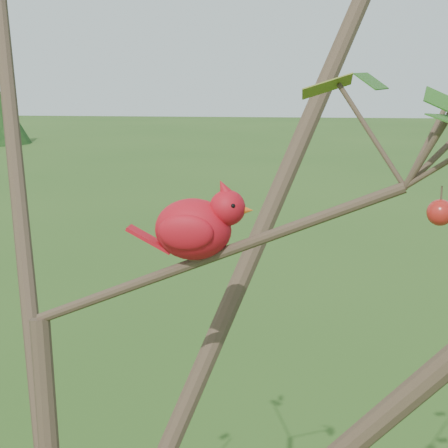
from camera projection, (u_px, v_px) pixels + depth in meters
name	position (u px, v px, depth m)	size (l,w,h in m)	color
crabapple_tree	(50.00, 241.00, 1.02)	(2.35, 2.05, 2.95)	#3B2A20
cardinal	(197.00, 226.00, 1.10)	(0.21, 0.11, 0.14)	red
distant_trees	(380.00, 103.00, 24.69)	(41.92, 10.26, 3.28)	#3B2A20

